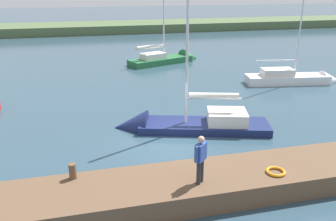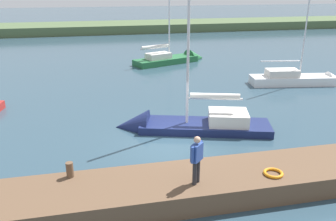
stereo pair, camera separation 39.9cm
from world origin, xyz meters
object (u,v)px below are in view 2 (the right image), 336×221
(life_ring_buoy, at_px, (273,173))
(sailboat_behind_pier, at_px, (182,127))
(person_on_dock, at_px, (197,157))
(mooring_post_near, at_px, (70,170))
(sailboat_far_left, at_px, (176,60))
(sailboat_mid_channel, at_px, (302,81))

(life_ring_buoy, bearing_deg, sailboat_behind_pier, -75.80)
(sailboat_behind_pier, xyz_separation_m, person_on_dock, (1.12, 6.09, 1.54))
(person_on_dock, bearing_deg, life_ring_buoy, 45.32)
(mooring_post_near, distance_m, person_on_dock, 4.18)
(mooring_post_near, distance_m, sailboat_far_left, 21.89)
(sailboat_mid_channel, distance_m, person_on_dock, 16.87)
(sailboat_behind_pier, bearing_deg, sailboat_far_left, -85.92)
(sailboat_behind_pier, height_order, sailboat_mid_channel, sailboat_mid_channel)
(sailboat_far_left, bearing_deg, person_on_dock, -122.90)
(life_ring_buoy, distance_m, sailboat_behind_pier, 6.36)
(mooring_post_near, height_order, person_on_dock, person_on_dock)
(sailboat_far_left, bearing_deg, mooring_post_near, -133.72)
(mooring_post_near, bearing_deg, sailboat_mid_channel, -144.65)
(sailboat_behind_pier, bearing_deg, sailboat_mid_channel, -132.82)
(sailboat_far_left, xyz_separation_m, person_on_dock, (4.54, 21.44, 1.49))
(person_on_dock, bearing_deg, mooring_post_near, -151.47)
(life_ring_buoy, xyz_separation_m, sailboat_behind_pier, (1.55, -6.14, -0.66))
(person_on_dock, bearing_deg, sailboat_far_left, 124.38)
(mooring_post_near, relative_size, sailboat_behind_pier, 0.06)
(sailboat_mid_channel, relative_size, person_on_dock, 5.40)
(life_ring_buoy, xyz_separation_m, sailboat_far_left, (-1.86, -21.48, -0.62))
(life_ring_buoy, xyz_separation_m, sailboat_mid_channel, (-8.85, -12.28, -0.60))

